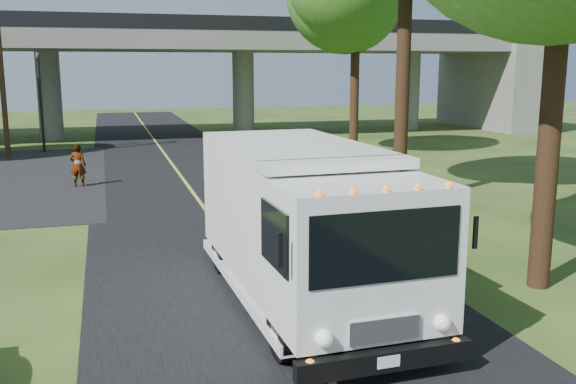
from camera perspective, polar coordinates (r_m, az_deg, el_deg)
name	(u,v)px	position (r m, az deg, el deg)	size (l,w,h in m)	color
ground	(297,336)	(11.05, 0.77, -12.65)	(120.00, 120.00, 0.00)	#273D15
road	(205,210)	(20.39, -7.38, -1.56)	(7.00, 90.00, 0.02)	black
lane_line	(205,209)	(20.38, -7.38, -1.51)	(0.12, 90.00, 0.01)	gold
overpass	(149,64)	(41.78, -12.25, 11.02)	(54.00, 10.00, 7.30)	slate
traffic_signal	(40,91)	(35.83, -21.18, 8.38)	(0.18, 0.22, 5.20)	black
utility_pole	(1,63)	(33.99, -24.19, 10.41)	(1.60, 0.26, 9.00)	#472D19
step_van	(304,220)	(12.01, 1.47, -2.49)	(2.84, 7.22, 3.00)	white
pedestrian	(78,165)	(25.18, -18.17, 2.26)	(0.60, 0.39, 1.63)	gray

